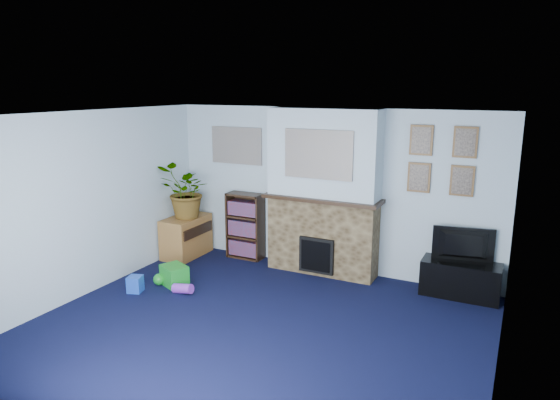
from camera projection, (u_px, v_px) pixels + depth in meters
The scene contains 26 objects.
floor at pixel (254, 330), 5.64m from camera, with size 5.00×4.50×0.01m, color black.
ceiling at pixel (252, 116), 5.10m from camera, with size 5.00×4.50×0.01m, color white.
wall_back at pixel (328, 190), 7.33m from camera, with size 5.00×0.04×2.40m, color silver.
wall_front at pixel (91, 311), 3.40m from camera, with size 5.00×0.04×2.40m, color silver.
wall_left at pixel (85, 205), 6.45m from camera, with size 0.04×4.50×2.40m, color silver.
wall_right at pixel (506, 265), 4.28m from camera, with size 0.04×4.50×2.40m, color silver.
chimney_breast at pixel (323, 194), 7.16m from camera, with size 1.72×0.50×2.40m.
collage_main at pixel (318, 154), 6.84m from camera, with size 1.00×0.03×0.68m, color gray.
collage_left at pixel (237, 146), 7.86m from camera, with size 0.90×0.03×0.58m, color gray.
portrait_tl at pixel (421, 140), 6.57m from camera, with size 0.30×0.03×0.40m, color brown.
portrait_tr at pixel (465, 142), 6.33m from camera, with size 0.30×0.03×0.40m, color brown.
portrait_bl at pixel (419, 177), 6.68m from camera, with size 0.30×0.03×0.40m, color brown.
portrait_br at pixel (462, 181), 6.45m from camera, with size 0.30×0.03×0.40m, color brown.
tv_stand at pixel (460, 280), 6.51m from camera, with size 0.99×0.41×0.47m, color black.
television at pixel (463, 246), 6.43m from camera, with size 0.77×0.10×0.44m, color black.
bookshelf at pixel (246, 227), 7.94m from camera, with size 0.58×0.28×1.05m.
sideboard at pixel (186, 235), 8.06m from camera, with size 0.46×0.83×0.64m, color #9C6832.
potted_plant at pixel (185, 192), 7.83m from camera, with size 0.78×0.67×0.86m, color #26661E.
mantel_clock at pixel (314, 191), 7.16m from camera, with size 0.10×0.06×0.14m, color gold.
mantel_candle at pixel (345, 194), 6.96m from camera, with size 0.05×0.05×0.15m, color #B2BFC6.
mantel_teddy at pixel (291, 189), 7.32m from camera, with size 0.14×0.14×0.14m, color slate.
mantel_can at pixel (369, 198), 6.81m from camera, with size 0.06×0.06×0.11m, color blue.
green_crate at pixel (174, 275), 6.90m from camera, with size 0.35×0.28×0.28m, color #198C26.
toy_ball at pixel (159, 279), 6.91m from camera, with size 0.16×0.16×0.16m, color #198C26.
toy_block at pixel (135, 284), 6.67m from camera, with size 0.18×0.18×0.22m, color blue.
toy_tube at pixel (183, 289), 6.62m from camera, with size 0.13×0.13×0.28m, color purple.
Camera 1 is at (2.56, -4.50, 2.70)m, focal length 32.00 mm.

